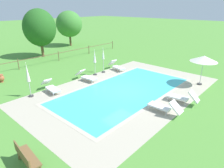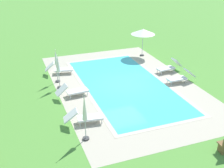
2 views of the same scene
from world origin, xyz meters
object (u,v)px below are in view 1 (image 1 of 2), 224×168
(sun_lounger_south_near_corner, at_px, (117,66))
(patio_umbrella_closed_row_centre, at_px, (103,57))
(patio_umbrella_closed_row_west, at_px, (95,59))
(wooden_bench_lawn_side, at_px, (26,157))
(sun_lounger_north_near_steps, at_px, (51,87))
(terracotta_urn_near_fence, at_px, (1,78))
(sun_lounger_north_end, at_px, (164,107))
(sun_lounger_north_far, at_px, (86,76))
(patio_umbrella_closed_row_mid_west, at_px, (28,75))
(patio_umbrella_open_foreground, at_px, (204,59))
(sun_lounger_north_mid, at_px, (182,97))
(tree_west_mid, at_px, (40,28))
(tree_centre, at_px, (69,24))

(sun_lounger_south_near_corner, bearing_deg, patio_umbrella_closed_row_centre, 162.95)
(patio_umbrella_closed_row_west, bearing_deg, wooden_bench_lawn_side, -147.04)
(sun_lounger_north_near_steps, xyz_separation_m, terracotta_urn_near_fence, (-1.63, 4.62, -0.02))
(sun_lounger_north_end, bearing_deg, sun_lounger_north_far, 86.27)
(patio_umbrella_closed_row_centre, distance_m, terracotta_urn_near_fence, 8.52)
(patio_umbrella_closed_row_mid_west, bearing_deg, patio_umbrella_closed_row_west, 0.46)
(patio_umbrella_closed_row_west, relative_size, patio_umbrella_closed_row_centre, 0.98)
(patio_umbrella_open_foreground, height_order, wooden_bench_lawn_side, patio_umbrella_open_foreground)
(patio_umbrella_closed_row_west, bearing_deg, sun_lounger_north_mid, -90.33)
(sun_lounger_north_mid, height_order, patio_umbrella_closed_row_centre, patio_umbrella_closed_row_centre)
(sun_lounger_north_far, height_order, wooden_bench_lawn_side, wooden_bench_lawn_side)
(sun_lounger_north_end, distance_m, wooden_bench_lawn_side, 7.41)
(sun_lounger_north_mid, distance_m, wooden_bench_lawn_side, 9.32)
(sun_lounger_north_far, xyz_separation_m, tree_west_mid, (1.96, 10.11, 2.98))
(sun_lounger_north_far, distance_m, tree_centre, 16.01)
(patio_umbrella_closed_row_west, distance_m, wooden_bench_lawn_side, 10.93)
(sun_lounger_north_end, distance_m, sun_lounger_south_near_corner, 8.46)
(patio_umbrella_closed_row_mid_west, relative_size, patio_umbrella_closed_row_centre, 1.03)
(sun_lounger_north_end, relative_size, tree_centre, 0.39)
(sun_lounger_south_near_corner, xyz_separation_m, tree_west_mid, (-1.88, 10.07, 2.98))
(sun_lounger_north_far, bearing_deg, sun_lounger_north_near_steps, 177.20)
(sun_lounger_south_near_corner, distance_m, patio_umbrella_closed_row_west, 2.65)
(patio_umbrella_open_foreground, bearing_deg, sun_lounger_north_end, -179.61)
(patio_umbrella_closed_row_west, relative_size, wooden_bench_lawn_side, 1.48)
(sun_lounger_north_end, bearing_deg, patio_umbrella_closed_row_centre, 69.10)
(patio_umbrella_closed_row_centre, bearing_deg, wooden_bench_lawn_side, -149.92)
(sun_lounger_north_near_steps, bearing_deg, sun_lounger_north_end, -69.97)
(sun_lounger_north_near_steps, xyz_separation_m, sun_lounger_south_near_corner, (7.01, -0.11, 0.01))
(tree_west_mid, bearing_deg, terracotta_urn_near_fence, -141.69)
(sun_lounger_south_near_corner, xyz_separation_m, patio_umbrella_closed_row_centre, (-1.38, 0.42, 1.09))
(sun_lounger_north_end, xyz_separation_m, tree_centre, (8.92, 20.54, 2.81))
(tree_west_mid, bearing_deg, sun_lounger_north_mid, -91.72)
(sun_lounger_north_near_steps, height_order, sun_lounger_north_far, sun_lounger_north_far)
(wooden_bench_lawn_side, bearing_deg, patio_umbrella_closed_row_centre, 30.08)
(patio_umbrella_open_foreground, relative_size, patio_umbrella_closed_row_mid_west, 0.97)
(sun_lounger_north_far, relative_size, patio_umbrella_closed_row_west, 0.89)
(sun_lounger_north_end, relative_size, sun_lounger_south_near_corner, 0.97)
(patio_umbrella_open_foreground, xyz_separation_m, tree_centre, (3.12, 20.50, 1.15))
(patio_umbrella_closed_row_mid_west, xyz_separation_m, wooden_bench_lawn_side, (-3.14, -5.87, -1.06))
(patio_umbrella_closed_row_centre, bearing_deg, sun_lounger_north_mid, -97.44)
(sun_lounger_north_end, relative_size, tree_west_mid, 0.36)
(sun_lounger_north_end, bearing_deg, patio_umbrella_closed_row_mid_west, 117.71)
(sun_lounger_north_mid, bearing_deg, patio_umbrella_closed_row_centre, 82.56)
(patio_umbrella_closed_row_west, bearing_deg, sun_lounger_south_near_corner, -11.49)
(sun_lounger_north_far, height_order, patio_umbrella_closed_row_centre, patio_umbrella_closed_row_centre)
(sun_lounger_north_mid, relative_size, tree_west_mid, 0.36)
(patio_umbrella_closed_row_centre, height_order, terracotta_urn_near_fence, patio_umbrella_closed_row_centre)
(sun_lounger_north_near_steps, bearing_deg, sun_lounger_south_near_corner, -0.94)
(sun_lounger_north_end, xyz_separation_m, patio_umbrella_closed_row_west, (1.95, 7.75, 1.10))
(sun_lounger_north_mid, xyz_separation_m, patio_umbrella_open_foreground, (3.90, 0.28, 1.65))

